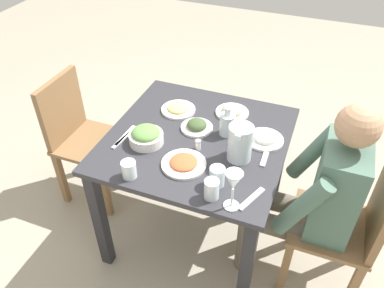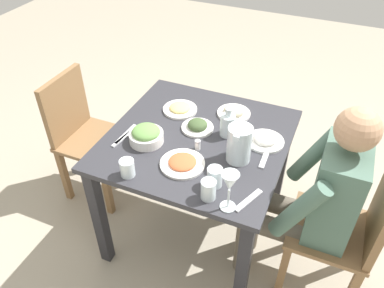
{
  "view_description": "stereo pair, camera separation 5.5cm",
  "coord_description": "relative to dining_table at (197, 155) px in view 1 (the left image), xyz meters",
  "views": [
    {
      "loc": [
        -1.5,
        -0.55,
        2.01
      ],
      "look_at": [
        -0.04,
        0.01,
        0.74
      ],
      "focal_mm": 35.8,
      "sensor_mm": 36.0,
      "label": 1
    },
    {
      "loc": [
        -1.47,
        -0.6,
        2.01
      ],
      "look_at": [
        -0.04,
        0.01,
        0.74
      ],
      "focal_mm": 35.8,
      "sensor_mm": 36.0,
      "label": 2
    }
  ],
  "objects": [
    {
      "name": "chair_far",
      "position": [
        0.08,
        0.84,
        -0.14
      ],
      "size": [
        0.4,
        0.4,
        0.87
      ],
      "color": "olive",
      "rests_on": "ground_plane"
    },
    {
      "name": "salad_bowl",
      "position": [
        -0.14,
        0.23,
        0.17
      ],
      "size": [
        0.18,
        0.18,
        0.09
      ],
      "color": "white",
      "rests_on": "dining_table"
    },
    {
      "name": "water_glass_far_right",
      "position": [
        -0.3,
        -0.2,
        0.17
      ],
      "size": [
        0.07,
        0.07,
        0.1
      ],
      "primitive_type": "cylinder",
      "color": "silver",
      "rests_on": "dining_table"
    },
    {
      "name": "dining_table",
      "position": [
        0.0,
        0.0,
        0.0
      ],
      "size": [
        0.93,
        0.93,
        0.76
      ],
      "color": "#2D2D33",
      "rests_on": "ground_plane"
    },
    {
      "name": "oil_carafe",
      "position": [
        0.08,
        -0.13,
        0.18
      ],
      "size": [
        0.08,
        0.08,
        0.16
      ],
      "color": "silver",
      "rests_on": "dining_table"
    },
    {
      "name": "knife_near",
      "position": [
        -0.16,
        0.35,
        0.13
      ],
      "size": [
        0.19,
        0.05,
        0.01
      ],
      "primitive_type": "cube",
      "rotation": [
        0.0,
        0.0,
        -0.15
      ],
      "color": "silver",
      "rests_on": "dining_table"
    },
    {
      "name": "plate_beans",
      "position": [
        0.27,
        -0.11,
        0.14
      ],
      "size": [
        0.19,
        0.19,
        0.05
      ],
      "color": "white",
      "rests_on": "dining_table"
    },
    {
      "name": "plate_dolmas",
      "position": [
        0.07,
        0.03,
        0.14
      ],
      "size": [
        0.17,
        0.17,
        0.06
      ],
      "color": "white",
      "rests_on": "dining_table"
    },
    {
      "name": "ground_plane",
      "position": [
        0.0,
        0.0,
        -0.63
      ],
      "size": [
        8.0,
        8.0,
        0.0
      ],
      "primitive_type": "plane",
      "color": "#9E937F"
    },
    {
      "name": "water_glass_near_left",
      "position": [
        -0.39,
        0.19,
        0.17
      ],
      "size": [
        0.07,
        0.07,
        0.09
      ],
      "primitive_type": "cylinder",
      "color": "silver",
      "rests_on": "dining_table"
    },
    {
      "name": "plate_fries",
      "position": [
        0.19,
        0.19,
        0.14
      ],
      "size": [
        0.2,
        0.2,
        0.04
      ],
      "color": "white",
      "rests_on": "dining_table"
    },
    {
      "name": "water_pitcher",
      "position": [
        -0.08,
        -0.25,
        0.22
      ],
      "size": [
        0.16,
        0.12,
        0.19
      ],
      "color": "silver",
      "rests_on": "dining_table"
    },
    {
      "name": "diner_near",
      "position": [
        -0.07,
        -0.64,
        0.01
      ],
      "size": [
        0.48,
        0.53,
        1.17
      ],
      "color": "#4C6B5B",
      "rests_on": "ground_plane"
    },
    {
      "name": "wine_glass",
      "position": [
        -0.4,
        -0.31,
        0.27
      ],
      "size": [
        0.08,
        0.08,
        0.2
      ],
      "color": "silver",
      "rests_on": "dining_table"
    },
    {
      "name": "fork_near",
      "position": [
        -0.33,
        -0.38,
        0.13
      ],
      "size": [
        0.17,
        0.09,
        0.01
      ],
      "primitive_type": "cube",
      "rotation": [
        0.0,
        0.0,
        -0.4
      ],
      "color": "silver",
      "rests_on": "dining_table"
    },
    {
      "name": "fork_far",
      "position": [
        -0.02,
        -0.37,
        0.13
      ],
      "size": [
        0.17,
        0.03,
        0.01
      ],
      "primitive_type": "cube",
      "rotation": [
        0.0,
        0.0,
        0.03
      ],
      "color": "silver",
      "rests_on": "dining_table"
    },
    {
      "name": "salt_shaker",
      "position": [
        -0.09,
        -0.04,
        0.15
      ],
      "size": [
        0.03,
        0.03,
        0.05
      ],
      "color": "white",
      "rests_on": "dining_table"
    },
    {
      "name": "water_glass_near_right",
      "position": [
        -0.38,
        -0.21,
        0.17
      ],
      "size": [
        0.07,
        0.07,
        0.1
      ],
      "primitive_type": "cylinder",
      "color": "silver",
      "rests_on": "dining_table"
    },
    {
      "name": "chair_near",
      "position": [
        -0.07,
        -0.84,
        -0.14
      ],
      "size": [
        0.4,
        0.4,
        0.87
      ],
      "color": "olive",
      "rests_on": "ground_plane"
    },
    {
      "name": "plate_rice_curry",
      "position": [
        -0.23,
        -0.02,
        0.14
      ],
      "size": [
        0.22,
        0.22,
        0.04
      ],
      "color": "white",
      "rests_on": "dining_table"
    },
    {
      "name": "knife_far",
      "position": [
        -0.13,
        0.36,
        0.13
      ],
      "size": [
        0.19,
        0.03,
        0.01
      ],
      "primitive_type": "cube",
      "rotation": [
        0.0,
        0.0,
        -0.06
      ],
      "color": "silver",
      "rests_on": "dining_table"
    },
    {
      "name": "plate_yoghurt",
      "position": [
        0.1,
        -0.34,
        0.14
      ],
      "size": [
        0.2,
        0.2,
        0.05
      ],
      "color": "white",
      "rests_on": "dining_table"
    }
  ]
}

